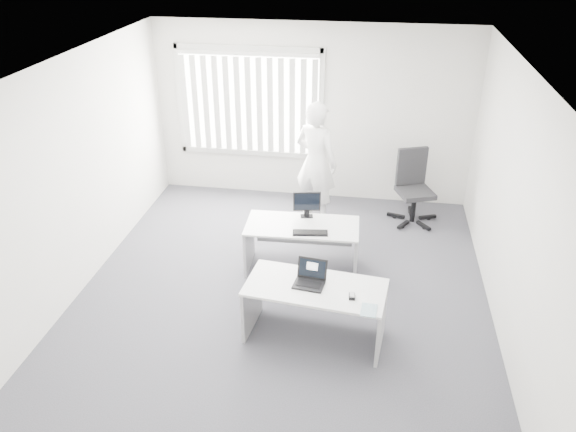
% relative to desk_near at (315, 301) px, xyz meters
% --- Properties ---
extents(ground, '(6.00, 6.00, 0.00)m').
position_rel_desk_near_xyz_m(ground, '(-0.48, 0.60, -0.49)').
color(ground, '#57565E').
rests_on(ground, ground).
extents(wall_back, '(5.00, 0.02, 2.80)m').
position_rel_desk_near_xyz_m(wall_back, '(-0.48, 3.60, 0.91)').
color(wall_back, silver).
rests_on(wall_back, ground).
extents(wall_front, '(5.00, 0.02, 2.80)m').
position_rel_desk_near_xyz_m(wall_front, '(-0.48, -2.40, 0.91)').
color(wall_front, silver).
rests_on(wall_front, ground).
extents(wall_left, '(0.02, 6.00, 2.80)m').
position_rel_desk_near_xyz_m(wall_left, '(-2.98, 0.60, 0.91)').
color(wall_left, silver).
rests_on(wall_left, ground).
extents(wall_right, '(0.02, 6.00, 2.80)m').
position_rel_desk_near_xyz_m(wall_right, '(2.02, 0.60, 0.91)').
color(wall_right, silver).
rests_on(wall_right, ground).
extents(ceiling, '(5.00, 6.00, 0.02)m').
position_rel_desk_near_xyz_m(ceiling, '(-0.48, 0.60, 2.31)').
color(ceiling, white).
rests_on(ceiling, wall_back).
extents(window, '(2.32, 0.06, 1.76)m').
position_rel_desk_near_xyz_m(window, '(-1.48, 3.56, 1.06)').
color(window, '#B8B9B4').
rests_on(window, wall_back).
extents(blinds, '(2.20, 0.10, 1.50)m').
position_rel_desk_near_xyz_m(blinds, '(-1.48, 3.50, 1.03)').
color(blinds, silver).
rests_on(blinds, wall_back).
extents(desk_near, '(1.55, 0.85, 0.68)m').
position_rel_desk_near_xyz_m(desk_near, '(0.00, 0.00, 0.00)').
color(desk_near, silver).
rests_on(desk_near, ground).
extents(desk_far, '(1.46, 0.73, 0.66)m').
position_rel_desk_near_xyz_m(desk_far, '(-0.32, 1.34, -0.01)').
color(desk_far, silver).
rests_on(desk_far, ground).
extents(office_chair, '(0.82, 0.82, 1.12)m').
position_rel_desk_near_xyz_m(office_chair, '(1.15, 2.95, -0.14)').
color(office_chair, black).
rests_on(office_chair, ground).
extents(person, '(0.80, 0.68, 1.85)m').
position_rel_desk_near_xyz_m(person, '(-0.32, 2.79, 0.44)').
color(person, white).
rests_on(person, ground).
extents(laptop, '(0.36, 0.33, 0.25)m').
position_rel_desk_near_xyz_m(laptop, '(-0.07, 0.00, 0.31)').
color(laptop, black).
rests_on(laptop, desk_near).
extents(paper_sheet, '(0.29, 0.22, 0.00)m').
position_rel_desk_near_xyz_m(paper_sheet, '(0.40, -0.15, 0.19)').
color(paper_sheet, silver).
rests_on(paper_sheet, desk_near).
extents(mouse, '(0.07, 0.11, 0.04)m').
position_rel_desk_near_xyz_m(mouse, '(0.39, -0.14, 0.21)').
color(mouse, '#AAAAAC').
rests_on(mouse, paper_sheet).
extents(booklet, '(0.17, 0.23, 0.01)m').
position_rel_desk_near_xyz_m(booklet, '(0.57, -0.33, 0.19)').
color(booklet, white).
rests_on(booklet, desk_near).
extents(keyboard, '(0.45, 0.20, 0.02)m').
position_rel_desk_near_xyz_m(keyboard, '(-0.20, 1.14, 0.18)').
color(keyboard, black).
rests_on(keyboard, desk_far).
extents(monitor, '(0.37, 0.16, 0.36)m').
position_rel_desk_near_xyz_m(monitor, '(-0.30, 1.58, 0.35)').
color(monitor, black).
rests_on(monitor, desk_far).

